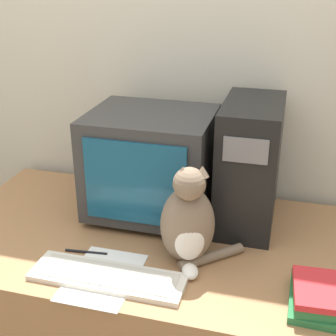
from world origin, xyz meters
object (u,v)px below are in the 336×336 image
at_px(computer_tower, 249,164).
at_px(pen, 86,252).
at_px(cat, 189,222).
at_px(keyboard, 108,277).
at_px(book_stack, 315,295).
at_px(crt_monitor, 151,164).

xyz_separation_m(computer_tower, pen, (-0.50, -0.37, -0.23)).
bearing_deg(cat, pen, 168.28).
bearing_deg(cat, keyboard, -163.09).
relative_size(computer_tower, book_stack, 2.16).
bearing_deg(pen, crt_monitor, 67.50).
relative_size(crt_monitor, keyboard, 0.92).
xyz_separation_m(crt_monitor, computer_tower, (0.36, 0.05, 0.02)).
bearing_deg(computer_tower, pen, -143.26).
xyz_separation_m(computer_tower, keyboard, (-0.37, -0.49, -0.22)).
bearing_deg(keyboard, crt_monitor, 88.84).
xyz_separation_m(keyboard, book_stack, (0.62, 0.05, 0.03)).
xyz_separation_m(computer_tower, cat, (-0.15, -0.32, -0.09)).
distance_m(computer_tower, book_stack, 0.54).
xyz_separation_m(keyboard, cat, (0.22, 0.16, 0.14)).
bearing_deg(computer_tower, book_stack, -60.33).
bearing_deg(cat, crt_monitor, 107.69).
distance_m(cat, pen, 0.38).
distance_m(crt_monitor, keyboard, 0.49).
relative_size(crt_monitor, book_stack, 2.11).
height_order(keyboard, pen, keyboard).
relative_size(crt_monitor, computer_tower, 0.97).
relative_size(book_stack, pen, 1.45).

